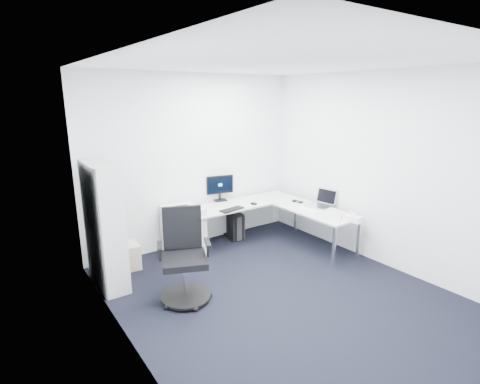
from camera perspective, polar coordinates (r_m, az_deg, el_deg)
ground at (r=4.78m, az=5.96°, el=-15.23°), size 4.20×4.20×0.00m
ceiling at (r=4.16m, az=6.99°, el=19.05°), size 4.20×4.20×0.00m
wall_back at (r=5.97m, az=-6.99°, el=4.66°), size 3.60×0.02×2.70m
wall_left at (r=3.40m, az=-17.07°, el=-3.50°), size 0.02×4.20×2.70m
wall_right at (r=5.60m, az=20.44°, el=3.19°), size 0.02×4.20×2.70m
l_desk at (r=5.95m, az=1.23°, el=-5.52°), size 2.23×1.25×0.65m
drawer_pedestal at (r=5.75m, az=-8.62°, el=-5.89°), size 0.49×0.61×0.75m
bookshelf at (r=4.95m, az=-19.97°, el=-4.85°), size 0.31×0.80×1.59m
task_chair at (r=4.43m, az=-8.47°, el=-9.85°), size 0.80×0.80×1.09m
black_pc_tower at (r=6.39m, az=-1.07°, el=-5.00°), size 0.28×0.49×0.45m
beige_pc_tower at (r=5.58m, az=-16.13°, el=-9.17°), size 0.19×0.38×0.35m
power_strip at (r=6.81m, az=0.39°, el=-5.57°), size 0.35×0.10×0.04m
monitor at (r=6.22m, az=-3.05°, el=0.62°), size 0.48×0.24×0.44m
black_keyboard at (r=5.76m, az=-1.24°, el=-2.67°), size 0.42×0.20×0.02m
mouse at (r=6.05m, az=2.12°, el=-1.78°), size 0.07×0.10×0.03m
desk_phone at (r=5.70m, az=-8.94°, el=-2.51°), size 0.21×0.21×0.12m
laptop at (r=6.01m, az=11.89°, el=-1.05°), size 0.42×0.42×0.26m
white_keyboard at (r=5.85m, az=10.28°, el=-2.67°), size 0.16×0.43×0.01m
headphones at (r=6.24m, az=8.76°, el=-1.35°), size 0.15×0.20×0.05m
orange_fruit at (r=5.53m, az=15.46°, el=-3.67°), size 0.07×0.07×0.07m
tissue_box at (r=5.47m, az=16.80°, el=-3.91°), size 0.18×0.26×0.08m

